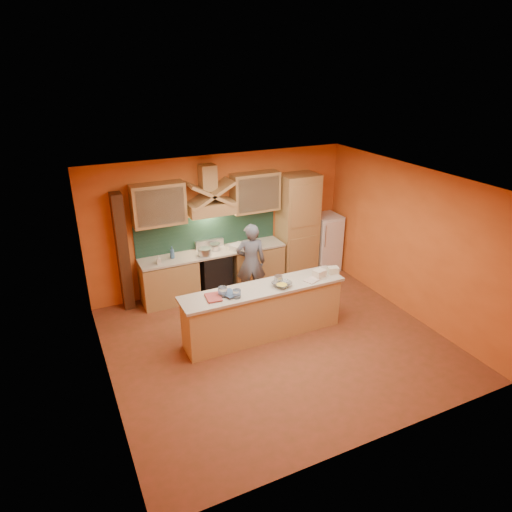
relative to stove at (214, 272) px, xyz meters
name	(u,v)px	position (x,y,z in m)	size (l,w,h in m)	color
floor	(276,342)	(0.30, -2.20, -0.45)	(5.50, 5.00, 0.01)	brown
ceiling	(279,183)	(0.30, -2.20, 2.35)	(5.50, 5.00, 0.01)	white
wall_back	(221,222)	(0.30, 0.30, 0.95)	(5.50, 0.02, 2.80)	orange
wall_front	(378,352)	(0.30, -4.70, 0.95)	(5.50, 0.02, 2.80)	orange
wall_left	(100,305)	(-2.45, -2.20, 0.95)	(0.02, 5.00, 2.80)	orange
wall_right	(409,242)	(3.05, -2.20, 0.95)	(0.02, 5.00, 2.80)	orange
base_cabinet_left	(169,282)	(-0.95, 0.00, -0.02)	(1.10, 0.60, 0.86)	tan
base_cabinet_right	(256,265)	(0.95, 0.00, -0.02)	(1.10, 0.60, 0.86)	tan
counter_top	(213,252)	(0.00, 0.00, 0.45)	(3.00, 0.62, 0.04)	beige
stove	(214,272)	(0.00, 0.00, 0.00)	(0.60, 0.58, 0.90)	black
backsplash	(208,231)	(0.00, 0.28, 0.80)	(3.00, 0.03, 0.70)	#19372C
range_hood	(211,208)	(0.00, 0.05, 1.37)	(0.92, 0.50, 0.24)	tan
hood_chimney	(208,178)	(0.00, 0.15, 1.95)	(0.30, 0.30, 0.50)	tan
upper_cabinet_left	(158,204)	(-1.00, 0.12, 1.55)	(1.00, 0.35, 0.80)	tan
upper_cabinet_right	(255,192)	(1.00, 0.12, 1.55)	(1.00, 0.35, 0.80)	tan
pantry_column	(297,227)	(1.95, 0.00, 0.70)	(0.80, 0.60, 2.30)	tan
fridge	(325,242)	(2.70, 0.00, 0.20)	(0.58, 0.60, 1.30)	white
trim_column_left	(123,253)	(-1.75, 0.15, 0.70)	(0.20, 0.30, 2.30)	#472816
island_body	(263,313)	(0.20, -1.90, -0.01)	(2.80, 0.55, 0.88)	tan
island_top	(263,289)	(0.20, -1.90, 0.47)	(2.90, 0.62, 0.05)	beige
person	(251,262)	(0.56, -0.60, 0.36)	(0.59, 0.39, 1.61)	slate
pot_large	(205,253)	(-0.23, -0.14, 0.53)	(0.26, 0.26, 0.15)	#AFAFB6
pot_small	(215,248)	(0.06, 0.04, 0.51)	(0.19, 0.19, 0.13)	silver
soap_bottle_a	(159,260)	(-1.14, -0.14, 0.55)	(0.08, 0.08, 0.17)	silver
soap_bottle_b	(172,252)	(-0.84, 0.01, 0.59)	(0.09, 0.09, 0.24)	#376398
bowl_back	(255,245)	(0.88, -0.11, 0.50)	(0.22, 0.22, 0.07)	silver
dish_rack	(238,247)	(0.49, -0.12, 0.52)	(0.30, 0.24, 0.11)	silver
book_lower	(206,299)	(-0.82, -1.89, 0.51)	(0.24, 0.32, 0.03)	#B64541
book_upper	(224,295)	(-0.53, -1.94, 0.53)	(0.21, 0.29, 0.02)	#3A5580
jar_large	(223,292)	(-0.54, -1.90, 0.57)	(0.15, 0.15, 0.16)	white
jar_small	(237,294)	(-0.35, -2.04, 0.56)	(0.13, 0.13, 0.14)	white
kitchen_scale	(278,279)	(0.53, -1.82, 0.54)	(0.11, 0.11, 0.09)	white
mixing_bowl	(282,284)	(0.50, -2.00, 0.53)	(0.32, 0.32, 0.08)	white
cloth	(312,280)	(1.08, -2.03, 0.50)	(0.26, 0.19, 0.02)	beige
grocery_bag_a	(319,273)	(1.28, -1.96, 0.56)	(0.20, 0.16, 0.13)	beige
grocery_bag_b	(333,270)	(1.58, -1.93, 0.55)	(0.19, 0.15, 0.12)	beige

